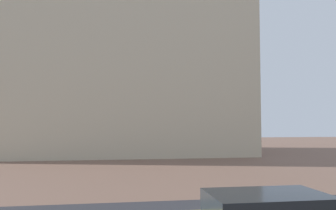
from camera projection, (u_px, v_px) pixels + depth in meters
landmark_building at (110, 34)px, 34.19m from camera, size 26.19×13.35×35.61m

